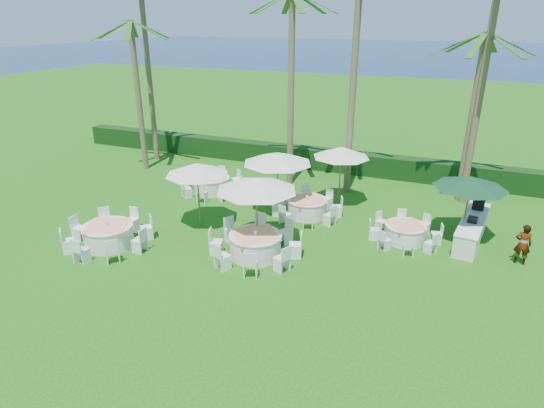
{
  "coord_description": "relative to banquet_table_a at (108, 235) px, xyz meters",
  "views": [
    {
      "loc": [
        6.75,
        -13.15,
        8.41
      ],
      "look_at": [
        0.28,
        2.82,
        1.3
      ],
      "focal_mm": 30.0,
      "sensor_mm": 36.0,
      "label": 1
    }
  ],
  "objects": [
    {
      "name": "palm_d",
      "position": [
        12.76,
        10.41,
        3.91
      ],
      "size": [
        4.32,
        4.32,
        7.84
      ],
      "color": "brown",
      "rests_on": "ground"
    },
    {
      "name": "umbrella_c",
      "position": [
        4.94,
        5.68,
        2.14
      ],
      "size": [
        3.14,
        3.14,
        2.84
      ],
      "color": "brown",
      "rests_on": "ground"
    },
    {
      "name": "banquet_table_e",
      "position": [
        6.37,
        5.73,
        -0.03
      ],
      "size": [
        3.12,
        3.12,
        0.96
      ],
      "color": "silver",
      "rests_on": "ground"
    },
    {
      "name": "banquet_table_a",
      "position": [
        0.0,
        0.0,
        0.0
      ],
      "size": [
        3.41,
        3.41,
        1.03
      ],
      "color": "silver",
      "rests_on": "ground"
    },
    {
      "name": "buffet_table",
      "position": [
        13.32,
        5.97,
        0.05
      ],
      "size": [
        1.42,
        4.12,
        1.43
      ],
      "color": "silver",
      "rests_on": "ground"
    },
    {
      "name": "umbrella_green",
      "position": [
        12.97,
        5.86,
        2.01
      ],
      "size": [
        2.85,
        2.85,
        2.69
      ],
      "color": "brown",
      "rests_on": "ground"
    },
    {
      "name": "palm_c",
      "position": [
        7.31,
        9.48,
        5.78
      ],
      "size": [
        4.35,
        4.28,
        11.49
      ],
      "color": "brown",
      "rests_on": "ground"
    },
    {
      "name": "palm_e",
      "position": [
        12.93,
        10.16,
        5.19
      ],
      "size": [
        4.16,
        4.4,
        10.35
      ],
      "color": "brown",
      "rests_on": "ground"
    },
    {
      "name": "ocean",
      "position": [
        5.29,
        102.66,
        -0.45
      ],
      "size": [
        260.0,
        260.0,
        0.0
      ],
      "primitive_type": "plane",
      "color": "#081D50",
      "rests_on": "ground"
    },
    {
      "name": "umbrella_d",
      "position": [
        7.34,
        7.74,
        2.12
      ],
      "size": [
        2.67,
        2.67,
        2.82
      ],
      "color": "brown",
      "rests_on": "ground"
    },
    {
      "name": "palm_f",
      "position": [
        -4.74,
        8.8,
        4.14
      ],
      "size": [
        4.4,
        4.0,
        8.29
      ],
      "color": "brown",
      "rests_on": "ground"
    },
    {
      "name": "umbrella_b",
      "position": [
        5.48,
        2.15,
        2.15
      ],
      "size": [
        3.14,
        3.14,
        2.85
      ],
      "color": "brown",
      "rests_on": "ground"
    },
    {
      "name": "banquet_table_b",
      "position": [
        5.73,
        1.42,
        0.01
      ],
      "size": [
        3.47,
        3.47,
        1.05
      ],
      "color": "silver",
      "rests_on": "ground"
    },
    {
      "name": "palm_b",
      "position": [
        4.17,
        9.49,
        4.79
      ],
      "size": [
        4.4,
        3.99,
        9.55
      ],
      "color": "brown",
      "rests_on": "ground"
    },
    {
      "name": "hedge",
      "position": [
        5.29,
        12.66,
        0.15
      ],
      "size": [
        34.0,
        1.0,
        1.2
      ],
      "primitive_type": "cube",
      "color": "black",
      "rests_on": "ground"
    },
    {
      "name": "umbrella_a",
      "position": [
        2.41,
        2.97,
        2.13
      ],
      "size": [
        2.67,
        2.67,
        2.83
      ],
      "color": "brown",
      "rests_on": "ground"
    },
    {
      "name": "banquet_table_d",
      "position": [
        0.9,
        6.74,
        -0.03
      ],
      "size": [
        3.24,
        3.24,
        0.97
      ],
      "color": "silver",
      "rests_on": "ground"
    },
    {
      "name": "staff_person",
      "position": [
        14.98,
        4.52,
        0.33
      ],
      "size": [
        0.58,
        0.39,
        1.56
      ],
      "primitive_type": "imported",
      "rotation": [
        0.0,
        0.0,
        3.12
      ],
      "color": "gray",
      "rests_on": "ground"
    },
    {
      "name": "ground",
      "position": [
        5.29,
        0.66,
        -0.45
      ],
      "size": [
        120.0,
        120.0,
        0.0
      ],
      "primitive_type": "plane",
      "color": "#19520E",
      "rests_on": "ground"
    },
    {
      "name": "banquet_table_f",
      "position": [
        10.83,
        4.78,
        -0.07
      ],
      "size": [
        2.85,
        2.85,
        0.88
      ],
      "color": "silver",
      "rests_on": "ground"
    },
    {
      "name": "palm_a",
      "position": [
        -5.25,
        10.64,
        5.32
      ],
      "size": [
        4.22,
        4.38,
        10.59
      ],
      "color": "brown",
      "rests_on": "ground"
    }
  ]
}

